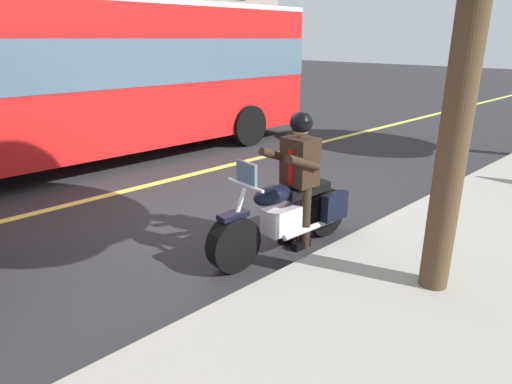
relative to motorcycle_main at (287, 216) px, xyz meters
name	(u,v)px	position (x,y,z in m)	size (l,w,h in m)	color
ground_plane	(243,207)	(-0.60, -1.50, -0.45)	(80.00, 80.00, 0.00)	#28282B
lane_center_stripe	(172,179)	(-0.60, -3.50, -0.45)	(60.00, 0.16, 0.01)	#E5DB4C
motorcycle_main	(287,216)	(0.00, 0.00, 0.00)	(2.22, 0.67, 1.26)	black
rider_main	(299,168)	(-0.19, 0.01, 0.58)	(0.64, 0.57, 1.74)	black
bus_near	(80,74)	(-0.05, -5.81, 1.42)	(11.05, 2.70, 3.30)	red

